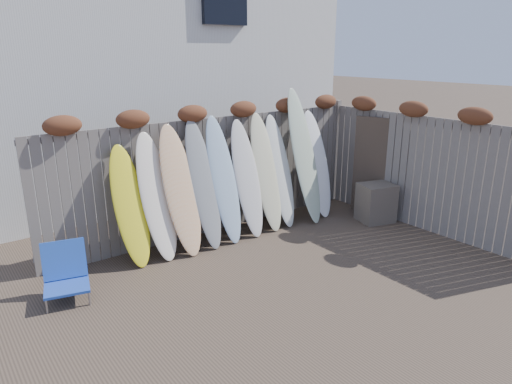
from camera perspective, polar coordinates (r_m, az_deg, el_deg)
ground at (r=6.51m, az=6.48°, el=-10.98°), size 80.00×80.00×0.00m
back_fence at (r=7.90m, az=-4.87°, el=3.41°), size 6.05×0.28×2.24m
right_fence at (r=8.47m, az=20.52°, el=3.02°), size 0.28×4.40×2.24m
house at (r=11.53m, az=-14.67°, el=17.41°), size 8.50×5.50×6.33m
beach_chair at (r=6.43m, az=-22.71°, el=-9.35°), size 0.66×0.69×0.72m
wooden_crate at (r=8.79m, az=14.77°, el=-1.30°), size 0.73×0.66×0.71m
lattice_panel at (r=9.00m, az=15.84°, el=2.92°), size 0.47×1.20×1.88m
surfboard_0 at (r=6.92m, az=-15.46°, el=-1.75°), size 0.51×0.66×1.78m
surfboard_1 at (r=7.03m, az=-12.32°, el=-0.60°), size 0.54×0.71×1.92m
surfboard_2 at (r=7.12m, az=-9.42°, el=0.18°), size 0.59×0.75×2.01m
surfboard_3 at (r=7.33m, az=-6.60°, el=0.95°), size 0.48×0.74×2.05m
surfboard_4 at (r=7.52m, az=-4.08°, el=1.52°), size 0.49×0.74×2.06m
surfboard_5 at (r=7.77m, az=-1.13°, el=1.70°), size 0.48×0.71×1.97m
surfboard_6 at (r=8.03m, az=1.25°, el=2.48°), size 0.50×0.74×2.04m
surfboard_7 at (r=8.22m, az=3.02°, el=2.62°), size 0.45×0.70×1.98m
surfboard_8 at (r=8.44m, az=6.04°, el=4.49°), size 0.52×0.86×2.43m
surfboard_9 at (r=8.79m, az=7.61°, el=3.48°), size 0.55×0.73×1.99m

